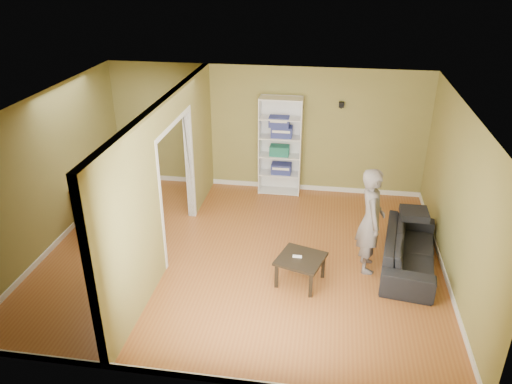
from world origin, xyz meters
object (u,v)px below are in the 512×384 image
sofa (410,245)px  dining_table (110,188)px  bookshelf (280,145)px  chair_left (73,193)px  chair_far (128,182)px  person (372,212)px  coffee_table (301,261)px  chair_near (97,212)px

sofa → dining_table: bearing=90.7°
sofa → bookshelf: bookshelf is taller
chair_left → chair_far: size_ratio=0.96×
person → chair_far: bearing=66.8°
person → coffee_table: (-1.02, -0.56, -0.64)m
chair_far → chair_left: bearing=14.4°
dining_table → chair_left: 0.82m
dining_table → chair_far: 0.70m
sofa → chair_near: bearing=97.7°
bookshelf → coffee_table: (0.67, -3.20, -0.65)m
dining_table → chair_near: bearing=-87.3°
sofa → chair_near: size_ratio=1.91×
chair_left → chair_far: (0.86, 0.60, 0.02)m
chair_left → dining_table: bearing=70.4°
sofa → person: person is taller
bookshelf → chair_left: size_ratio=2.11×
sofa → chair_left: 6.17m
sofa → chair_left: chair_left is taller
coffee_table → dining_table: (-3.63, 1.41, 0.30)m
sofa → person: size_ratio=1.00×
sofa → coffee_table: bearing=121.1°
coffee_table → bookshelf: bearing=101.9°
sofa → person: (-0.67, -0.16, 0.63)m
chair_left → person: bearing=65.9°
coffee_table → chair_left: chair_left is taller
chair_near → chair_left: bearing=139.4°
chair_far → chair_near: bearing=67.8°
person → chair_left: 5.55m
person → chair_left: bearing=75.6°
person → sofa: bearing=-81.7°
chair_near → chair_far: (0.03, 1.33, -0.02)m
sofa → chair_left: size_ratio=2.08×
person → bookshelf: bookshelf is taller
dining_table → chair_left: (-0.79, 0.07, -0.19)m
dining_table → sofa: bearing=-7.5°
person → chair_far: size_ratio=2.00×
bookshelf → chair_far: bookshelf is taller
dining_table → chair_far: bearing=84.7°
chair_left → chair_far: bearing=110.7°
sofa → chair_left: bearing=91.0°
coffee_table → dining_table: dining_table is taller
dining_table → coffee_table: bearing=-21.3°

